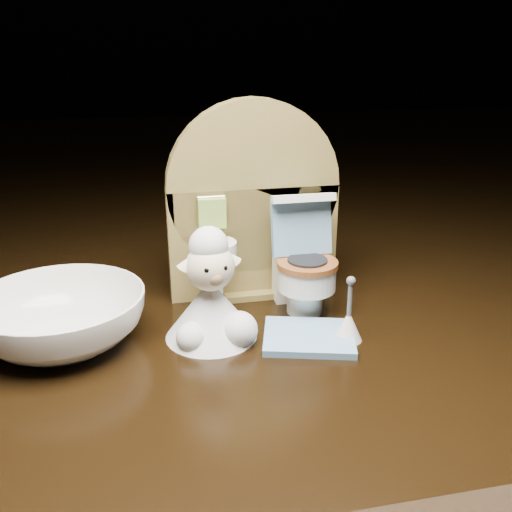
{
  "coord_description": "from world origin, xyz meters",
  "views": [
    {
      "loc": [
        -0.09,
        -0.34,
        0.19
      ],
      "look_at": [
        -0.01,
        0.03,
        0.05
      ],
      "focal_mm": 40.0,
      "sensor_mm": 36.0,
      "label": 1
    }
  ],
  "objects": [
    {
      "name": "backdrop_panel",
      "position": [
        -0.0,
        0.06,
        0.07
      ],
      "size": [
        0.13,
        0.05,
        0.15
      ],
      "color": "olive",
      "rests_on": "ground"
    },
    {
      "name": "toy_toilet",
      "position": [
        0.03,
        0.03,
        0.03
      ],
      "size": [
        0.05,
        0.06,
        0.09
      ],
      "rotation": [
        0.0,
        0.0,
        -0.0
      ],
      "color": "white",
      "rests_on": "ground"
    },
    {
      "name": "bath_mat",
      "position": [
        0.02,
        -0.02,
        0.0
      ],
      "size": [
        0.07,
        0.06,
        0.0
      ],
      "primitive_type": "cube",
      "rotation": [
        0.0,
        0.0,
        -0.28
      ],
      "color": "#6692BA",
      "rests_on": "ground"
    },
    {
      "name": "toilet_brush",
      "position": [
        0.05,
        -0.02,
        0.01
      ],
      "size": [
        0.02,
        0.02,
        0.05
      ],
      "color": "white",
      "rests_on": "ground"
    },
    {
      "name": "plush_lamb",
      "position": [
        -0.04,
        -0.0,
        0.03
      ],
      "size": [
        0.06,
        0.06,
        0.08
      ],
      "rotation": [
        0.0,
        0.0,
        0.14
      ],
      "color": "silver",
      "rests_on": "ground"
    },
    {
      "name": "ceramic_bowl",
      "position": [
        -0.14,
        0.01,
        0.02
      ],
      "size": [
        0.12,
        0.12,
        0.03
      ],
      "primitive_type": "imported",
      "rotation": [
        0.0,
        0.0,
        -0.11
      ],
      "color": "white",
      "rests_on": "ground"
    }
  ]
}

